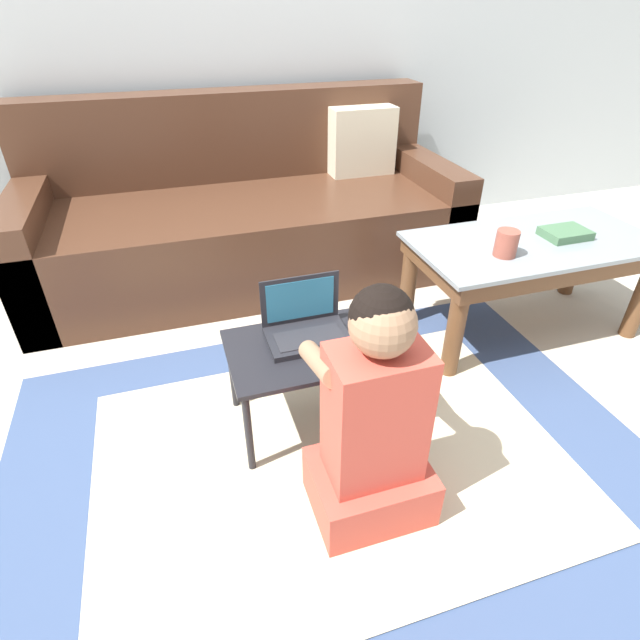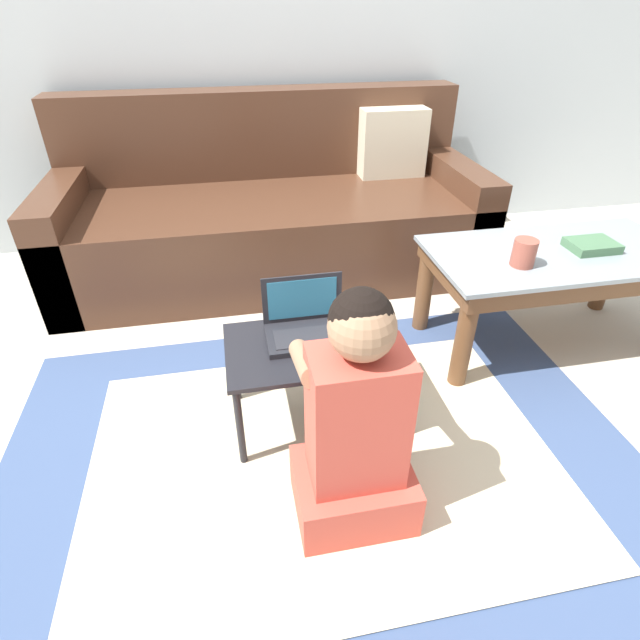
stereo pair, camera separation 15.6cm
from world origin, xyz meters
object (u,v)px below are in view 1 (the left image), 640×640
Objects in this scene: computer_mouse at (375,333)px; cup_on_table at (506,243)px; laptop at (306,328)px; coffee_table at (531,256)px; person_seated at (374,426)px; couch at (247,216)px; book_on_table at (565,233)px; laptop_desk at (314,354)px.

cup_on_table reaches higher than computer_mouse.
laptop is at bearing 159.19° from computer_mouse.
laptop is 0.88m from cup_on_table.
cup_on_table is at bearing 9.99° from laptop.
coffee_table is 1.36× the size of person_seated.
computer_mouse is at bearing -81.59° from couch.
book_on_table is (0.35, 0.07, -0.03)m from cup_on_table.
couch is 1.27m from laptop_desk.
laptop_desk is at bearing 96.72° from person_seated.
couch reaches higher than person_seated.
book_on_table is at bearing -5.27° from coffee_table.
computer_mouse is 1.08× the size of cup_on_table.
laptop reaches higher than book_on_table.
laptop_desk is at bearing -166.29° from cup_on_table.
couch is 2.11× the size of coffee_table.
cup_on_table is at bearing 36.95° from person_seated.
laptop_desk is (-1.06, -0.29, -0.07)m from coffee_table.
book_on_table is (1.15, 0.67, 0.13)m from person_seated.
laptop is (-1.07, -0.24, 0.00)m from coffee_table.
laptop is 1.23m from book_on_table.
computer_mouse is at bearing -160.01° from cup_on_table.
laptop_desk is 0.09m from laptop.
computer_mouse is (0.21, -0.03, 0.06)m from laptop_desk.
laptop_desk is 1.24m from book_on_table.
couch is 21.07× the size of cup_on_table.
laptop_desk is at bearing -166.85° from book_on_table.
couch is 1.31m from computer_mouse.
coffee_table is (1.05, -0.98, 0.07)m from couch.
laptop is 0.23m from computer_mouse.
couch is 3.82× the size of laptop_desk.
person_seated is at bearing -113.32° from computer_mouse.
person_seated is at bearing -83.28° from laptop_desk.
laptop is at bearing -167.57° from coffee_table.
book_on_table is (1.18, -0.99, 0.16)m from couch.
cup_on_table is at bearing -52.05° from couch.
cup_on_table reaches higher than laptop.
computer_mouse is 1.04m from book_on_table.
laptop_desk is 5.52× the size of cup_on_table.
couch is at bearing 127.95° from cup_on_table.
couch is 8.01× the size of laptop.
book_on_table is at bearing 10.51° from laptop.
book_on_table is (1.20, 0.22, 0.09)m from laptop.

